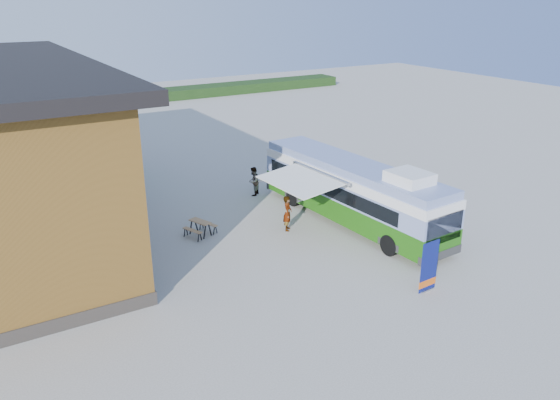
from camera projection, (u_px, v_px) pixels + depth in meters
ground at (310, 261)px, 22.22m from camera, size 100.00×100.00×0.00m
hedge at (171, 94)px, 56.42m from camera, size 40.00×3.00×1.00m
bus at (352, 190)px, 25.47m from camera, size 3.01×11.16×3.39m
awning at (303, 180)px, 24.19m from camera, size 2.62×3.97×0.49m
banner at (429, 271)px, 19.72m from camera, size 0.86×0.22×1.97m
picnic_table at (200, 225)px, 24.43m from camera, size 1.50×1.42×0.68m
person_a at (288, 213)px, 24.85m from camera, size 0.67×0.72×1.66m
person_b at (253, 181)px, 29.22m from camera, size 0.96×0.95×1.57m
slurry_tanker at (85, 165)px, 30.35m from camera, size 1.82×5.95×2.19m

